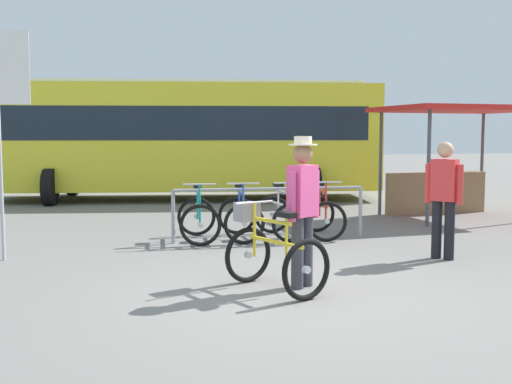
{
  "coord_description": "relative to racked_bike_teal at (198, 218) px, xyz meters",
  "views": [
    {
      "loc": [
        -2.26,
        -6.36,
        1.76
      ],
      "look_at": [
        -0.11,
        1.36,
        1.0
      ],
      "focal_mm": 43.72,
      "sensor_mm": 36.0,
      "label": 1
    }
  ],
  "objects": [
    {
      "name": "ground_plane",
      "position": [
        0.46,
        -3.62,
        -0.37
      ],
      "size": [
        80.0,
        80.0,
        0.0
      ],
      "primitive_type": "plane",
      "color": "slate"
    },
    {
      "name": "bike_rack_rail",
      "position": [
        1.14,
        -0.27,
        0.3
      ],
      "size": [
        3.2,
        0.3,
        0.88
      ],
      "color": "#99999E",
      "rests_on": "ground"
    },
    {
      "name": "racked_bike_teal",
      "position": [
        0.0,
        0.0,
        0.0
      ],
      "size": [
        0.79,
        1.18,
        0.98
      ],
      "color": "black",
      "rests_on": "ground"
    },
    {
      "name": "racked_bike_blue",
      "position": [
        0.7,
        -0.05,
        0.0
      ],
      "size": [
        0.79,
        1.17,
        0.97
      ],
      "color": "black",
      "rests_on": "ground"
    },
    {
      "name": "racked_bike_white",
      "position": [
        1.4,
        -0.11,
        -0.0
      ],
      "size": [
        0.66,
        1.11,
        0.98
      ],
      "color": "black",
      "rests_on": "ground"
    },
    {
      "name": "racked_bike_red",
      "position": [
        2.09,
        -0.16,
        0.0
      ],
      "size": [
        0.86,
        1.21,
        0.97
      ],
      "color": "black",
      "rests_on": "ground"
    },
    {
      "name": "featured_bicycle",
      "position": [
        0.21,
        -3.38,
        0.08
      ],
      "size": [
        1.02,
        1.26,
        0.97
      ],
      "color": "black",
      "rests_on": "ground"
    },
    {
      "name": "person_with_featured_bike",
      "position": [
        0.59,
        -3.38,
        0.58
      ],
      "size": [
        0.46,
        0.36,
        1.72
      ],
      "color": "#383842",
      "rests_on": "ground"
    },
    {
      "name": "pedestrian_with_backpack",
      "position": [
        3.04,
        -2.39,
        0.57
      ],
      "size": [
        0.46,
        0.47,
        1.64
      ],
      "color": "black",
      "rests_on": "ground"
    },
    {
      "name": "bus_distant",
      "position": [
        0.85,
        6.47,
        1.37
      ],
      "size": [
        10.3,
        4.67,
        3.08
      ],
      "color": "yellow",
      "rests_on": "ground"
    },
    {
      "name": "market_stall",
      "position": [
        5.68,
        1.66,
        1.03
      ],
      "size": [
        3.2,
        2.43,
        2.3
      ],
      "color": "#4C4C51",
      "rests_on": "ground"
    },
    {
      "name": "banner_flag",
      "position": [
        -2.76,
        -0.84,
        1.86
      ],
      "size": [
        0.45,
        0.05,
        3.2
      ],
      "color": "#B2B2B7",
      "rests_on": "ground"
    }
  ]
}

